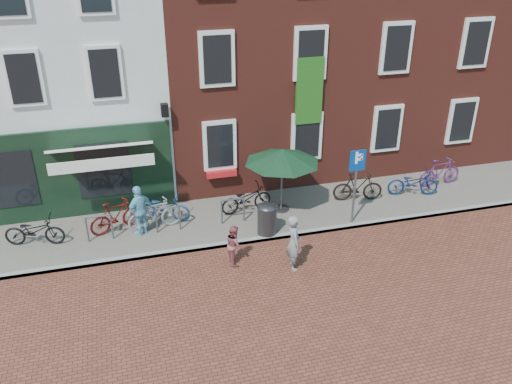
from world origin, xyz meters
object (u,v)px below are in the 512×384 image
object	(u,v)px
bicycle_1	(116,216)
bicycle_5	(358,187)
litter_bin	(267,217)
bicycle_2	(163,207)
bicycle_0	(34,231)
parasol	(282,153)
bicycle_6	(413,183)
parking_sign	(356,174)
bicycle_4	(246,199)
woman	(294,242)
bicycle_3	(155,214)
bicycle_7	(440,172)
cafe_person	(140,210)
boy	(234,245)

from	to	relation	value
bicycle_1	bicycle_5	xyz separation A→B (m)	(7.87, -0.11, 0.00)
litter_bin	bicycle_2	distance (m)	3.33
bicycle_0	bicycle_1	size ratio (longest dim) A/B	1.03
parasol	bicycle_6	bearing A→B (deg)	-1.78
litter_bin	bicycle_2	xyz separation A→B (m)	(-2.90, 1.63, -0.10)
litter_bin	bicycle_2	world-z (taller)	litter_bin
parking_sign	bicycle_4	distance (m)	3.60
parking_sign	bicycle_2	world-z (taller)	parking_sign
litter_bin	woman	xyz separation A→B (m)	(0.23, -1.78, 0.16)
woman	bicycle_2	distance (m)	4.63
bicycle_3	bicycle_4	xyz separation A→B (m)	(2.95, 0.35, -0.05)
bicycle_6	bicycle_7	distance (m)	1.37
bicycle_0	bicycle_5	bearing A→B (deg)	-77.25
litter_bin	bicycle_6	xyz separation A→B (m)	(5.52, 1.13, -0.10)
bicycle_3	cafe_person	bearing A→B (deg)	103.83
cafe_person	bicycle_7	bearing A→B (deg)	146.06
parasol	bicycle_3	xyz separation A→B (m)	(-4.06, -0.13, -1.49)
parasol	bicycle_7	xyz separation A→B (m)	(5.97, 0.29, -1.49)
woman	parking_sign	bearing A→B (deg)	-52.08
woman	bicycle_6	bearing A→B (deg)	-57.47
bicycle_1	cafe_person	bearing A→B (deg)	-140.92
woman	bicycle_2	xyz separation A→B (m)	(-3.13, 3.41, -0.26)
parasol	boy	distance (m)	3.53
boy	bicycle_6	size ratio (longest dim) A/B	0.68
boy	woman	bearing A→B (deg)	-113.45
parking_sign	bicycle_0	world-z (taller)	parking_sign
bicycle_5	parasol	bearing A→B (deg)	100.75
woman	bicycle_4	distance (m)	3.32
cafe_person	bicycle_0	world-z (taller)	cafe_person
woman	boy	size ratio (longest dim) A/B	1.39
cafe_person	bicycle_6	size ratio (longest dim) A/B	0.93
parasol	bicycle_2	xyz separation A→B (m)	(-3.75, 0.35, -1.54)
bicycle_3	bicycle_7	world-z (taller)	same
woman	bicycle_3	size ratio (longest dim) A/B	0.97
parasol	bicycle_7	bearing A→B (deg)	2.75
bicycle_7	litter_bin	bearing A→B (deg)	98.67
woman	cafe_person	distance (m)	4.74
bicycle_5	woman	bearing A→B (deg)	143.82
boy	parking_sign	bearing A→B (deg)	-74.82
cafe_person	bicycle_3	distance (m)	0.55
boy	bicycle_3	xyz separation A→B (m)	(-1.95, 2.26, 0.02)
parking_sign	bicycle_4	world-z (taller)	parking_sign
cafe_person	bicycle_2	world-z (taller)	cafe_person
woman	cafe_person	bearing A→B (deg)	58.51
boy	cafe_person	world-z (taller)	cafe_person
bicycle_1	bicycle_3	world-z (taller)	same
parasol	bicycle_5	bearing A→B (deg)	-0.53
boy	bicycle_0	world-z (taller)	boy
parking_sign	bicycle_5	distance (m)	1.91
boy	cafe_person	size ratio (longest dim) A/B	0.73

